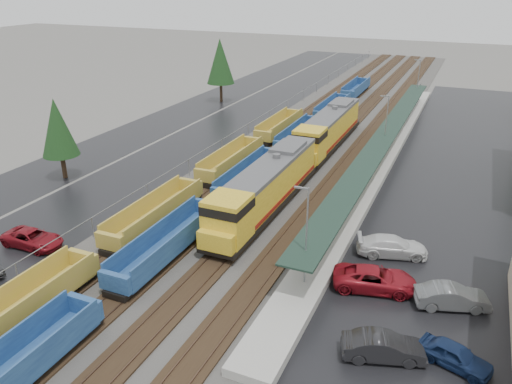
% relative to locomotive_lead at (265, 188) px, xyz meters
% --- Properties ---
extents(ballast_strip, '(20.00, 160.00, 0.08)m').
position_rel_locomotive_lead_xyz_m(ballast_strip, '(-2.00, 29.48, -2.55)').
color(ballast_strip, '#302D2B').
rests_on(ballast_strip, ground).
extents(trackbed, '(14.60, 160.00, 0.22)m').
position_rel_locomotive_lead_xyz_m(trackbed, '(-2.00, 29.48, -2.43)').
color(trackbed, black).
rests_on(trackbed, ground).
extents(west_parking_lot, '(10.00, 160.00, 0.02)m').
position_rel_locomotive_lead_xyz_m(west_parking_lot, '(-17.00, 29.48, -2.58)').
color(west_parking_lot, black).
rests_on(west_parking_lot, ground).
extents(west_road, '(9.00, 160.00, 0.02)m').
position_rel_locomotive_lead_xyz_m(west_road, '(-27.00, 29.48, -2.58)').
color(west_road, black).
rests_on(west_road, ground).
extents(east_commuter_lot, '(16.00, 100.00, 0.02)m').
position_rel_locomotive_lead_xyz_m(east_commuter_lot, '(17.00, 19.48, -2.58)').
color(east_commuter_lot, black).
rests_on(east_commuter_lot, ground).
extents(station_platform, '(3.00, 80.00, 8.00)m').
position_rel_locomotive_lead_xyz_m(station_platform, '(7.50, 19.48, -1.86)').
color(station_platform, '#9E9B93').
rests_on(station_platform, ground).
extents(chainlink_fence, '(0.08, 160.04, 2.02)m').
position_rel_locomotive_lead_xyz_m(chainlink_fence, '(-11.50, 27.92, -0.98)').
color(chainlink_fence, gray).
rests_on(chainlink_fence, ground).
extents(tree_west_near, '(3.96, 3.96, 9.00)m').
position_rel_locomotive_lead_xyz_m(tree_west_near, '(-24.00, -0.52, 3.23)').
color(tree_west_near, '#332316').
rests_on(tree_west_near, ground).
extents(tree_west_far, '(4.84, 4.84, 11.00)m').
position_rel_locomotive_lead_xyz_m(tree_west_far, '(-25.00, 39.48, 4.53)').
color(tree_west_far, '#332316').
rests_on(tree_west_far, ground).
extents(locomotive_lead, '(3.29, 21.69, 4.91)m').
position_rel_locomotive_lead_xyz_m(locomotive_lead, '(0.00, 0.00, 0.00)').
color(locomotive_lead, black).
rests_on(locomotive_lead, ground).
extents(locomotive_trail, '(3.29, 21.69, 4.91)m').
position_rel_locomotive_lead_xyz_m(locomotive_trail, '(0.00, 21.00, 0.00)').
color(locomotive_trail, black).
rests_on(locomotive_trail, ground).
extents(well_string_yellow, '(2.57, 75.15, 2.28)m').
position_rel_locomotive_lead_xyz_m(well_string_yellow, '(-8.00, -6.30, -1.45)').
color(well_string_yellow, '#A9982E').
rests_on(well_string_yellow, ground).
extents(well_string_blue, '(2.55, 110.76, 2.26)m').
position_rel_locomotive_lead_xyz_m(well_string_blue, '(-4.00, 5.75, -1.45)').
color(well_string_blue, navy).
rests_on(well_string_blue, ground).
extents(parked_car_west_c, '(2.53, 5.31, 1.46)m').
position_rel_locomotive_lead_xyz_m(parked_car_west_c, '(-15.22, -13.58, -1.86)').
color(parked_car_west_c, maroon).
rests_on(parked_car_west_c, ground).
extents(parked_car_east_a, '(3.13, 5.15, 1.60)m').
position_rel_locomotive_lead_xyz_m(parked_car_east_a, '(13.98, -15.31, -1.79)').
color(parked_car_east_a, black).
rests_on(parked_car_east_a, ground).
extents(parked_car_east_b, '(3.97, 6.38, 1.65)m').
position_rel_locomotive_lead_xyz_m(parked_car_east_b, '(12.08, -8.36, -1.77)').
color(parked_car_east_b, maroon).
rests_on(parked_car_east_b, ground).
extents(parked_car_east_c, '(3.83, 6.03, 1.63)m').
position_rel_locomotive_lead_xyz_m(parked_car_east_c, '(12.42, -3.05, -1.78)').
color(parked_car_east_c, silver).
rests_on(parked_car_east_c, ground).
extents(parked_car_east_d, '(2.91, 4.48, 1.42)m').
position_rel_locomotive_lead_xyz_m(parked_car_east_d, '(17.90, -14.28, -1.88)').
color(parked_car_east_d, '#14244B').
rests_on(parked_car_east_d, ground).
extents(parked_car_east_e, '(3.21, 5.22, 1.62)m').
position_rel_locomotive_lead_xyz_m(parked_car_east_e, '(17.31, -8.45, -1.78)').
color(parked_car_east_e, '#56585A').
rests_on(parked_car_east_e, ground).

